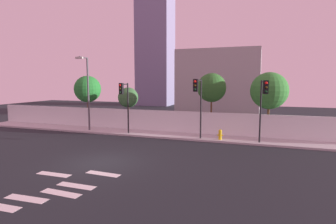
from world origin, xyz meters
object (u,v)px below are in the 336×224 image
traffic_light_center (124,97)px  fire_hydrant (220,134)px  roadside_tree_rightmost (269,91)px  roadside_tree_midright (212,88)px  street_lamp_curbside (87,88)px  roadside_tree_midleft (128,98)px  roadside_tree_leftmost (88,89)px  traffic_light_left (198,96)px  traffic_light_right (263,98)px

traffic_light_center → fire_hydrant: 8.25m
roadside_tree_rightmost → roadside_tree_midright: bearing=-180.0°
street_lamp_curbside → roadside_tree_midright: (10.48, 2.84, 0.02)m
roadside_tree_midleft → roadside_tree_midright: roadside_tree_midright is taller
fire_hydrant → roadside_tree_midleft: roadside_tree_midleft is taller
traffic_light_center → roadside_tree_midright: size_ratio=0.81×
street_lamp_curbside → fire_hydrant: street_lamp_curbside is taller
fire_hydrant → roadside_tree_leftmost: bearing=168.3°
traffic_light_left → traffic_light_right: traffic_light_left is taller
traffic_light_center → roadside_tree_rightmost: (11.19, 3.28, 0.52)m
traffic_light_right → street_lamp_curbside: bearing=177.6°
traffic_light_right → roadside_tree_midright: 5.44m
street_lamp_curbside → roadside_tree_rightmost: bearing=10.7°
traffic_light_center → roadside_tree_leftmost: 6.76m
traffic_light_left → street_lamp_curbside: (-10.11, 0.65, 0.49)m
fire_hydrant → roadside_tree_midright: size_ratio=0.15×
roadside_tree_midleft → roadside_tree_rightmost: (12.54, 0.00, 0.79)m
traffic_light_left → street_lamp_curbside: 10.14m
traffic_light_left → traffic_light_right: bearing=0.4°
traffic_light_right → street_lamp_curbside: 14.66m
fire_hydrant → roadside_tree_rightmost: (3.39, 2.84, 3.19)m
roadside_tree_midleft → roadside_tree_rightmost: bearing=0.0°
roadside_tree_midright → roadside_tree_leftmost: bearing=180.0°
roadside_tree_leftmost → roadside_tree_rightmost: bearing=0.0°
traffic_light_left → roadside_tree_midright: 3.55m
traffic_light_left → roadside_tree_rightmost: bearing=35.1°
traffic_light_right → roadside_tree_midright: bearing=140.2°
traffic_light_left → street_lamp_curbside: bearing=176.3°
roadside_tree_leftmost → roadside_tree_rightmost: size_ratio=0.97×
street_lamp_curbside → roadside_tree_leftmost: size_ratio=1.27×
roadside_tree_midleft → roadside_tree_rightmost: 12.57m
street_lamp_curbside → roadside_tree_leftmost: 3.49m
roadside_tree_leftmost → roadside_tree_midright: (12.48, -0.00, 0.24)m
roadside_tree_midleft → street_lamp_curbside: bearing=-131.6°
roadside_tree_midleft → traffic_light_left: bearing=-24.7°
roadside_tree_leftmost → roadside_tree_rightmost: 17.08m
roadside_tree_leftmost → roadside_tree_midright: bearing=-0.0°
traffic_light_right → fire_hydrant: traffic_light_right is taller
traffic_light_center → roadside_tree_midleft: traffic_light_center is taller
traffic_light_center → fire_hydrant: traffic_light_center is taller
roadside_tree_leftmost → roadside_tree_midleft: roadside_tree_leftmost is taller
street_lamp_curbside → roadside_tree_midleft: size_ratio=1.63×
fire_hydrant → roadside_tree_leftmost: size_ratio=0.15×
fire_hydrant → roadside_tree_midright: 4.59m
traffic_light_right → roadside_tree_midleft: 12.60m
roadside_tree_midleft → roadside_tree_rightmost: roadside_tree_rightmost is taller
fire_hydrant → roadside_tree_rightmost: size_ratio=0.15×
traffic_light_right → roadside_tree_midright: (-4.16, 3.46, 0.57)m
traffic_light_center → roadside_tree_leftmost: bearing=150.9°
roadside_tree_midright → roadside_tree_rightmost: (4.60, 0.00, -0.21)m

